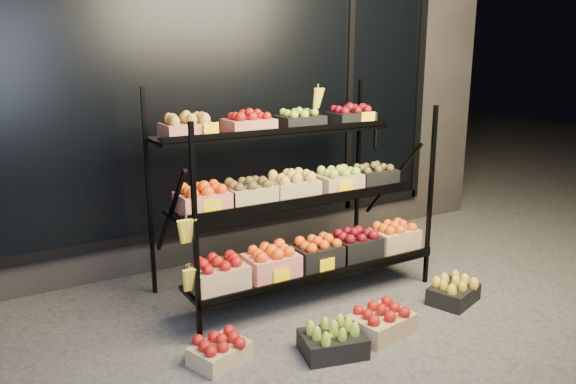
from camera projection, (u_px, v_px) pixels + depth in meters
ground at (340, 319)px, 4.13m from camera, size 24.00×24.00×0.00m
building at (198, 67)px, 5.86m from camera, size 6.00×2.08×3.50m
display_rack at (297, 198)px, 4.43m from camera, size 2.18×1.02×1.74m
tag_floor_a at (336, 347)px, 3.62m from camera, size 0.13×0.01×0.12m
floor_crate_left at (220, 349)px, 3.54m from camera, size 0.41×0.36×0.18m
floor_crate_midleft at (333, 340)px, 3.63m from camera, size 0.46×0.39×0.20m
floor_crate_midright at (381, 321)px, 3.89m from camera, size 0.46×0.37×0.21m
floor_crate_right at (454, 291)px, 4.38m from camera, size 0.46×0.39×0.20m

